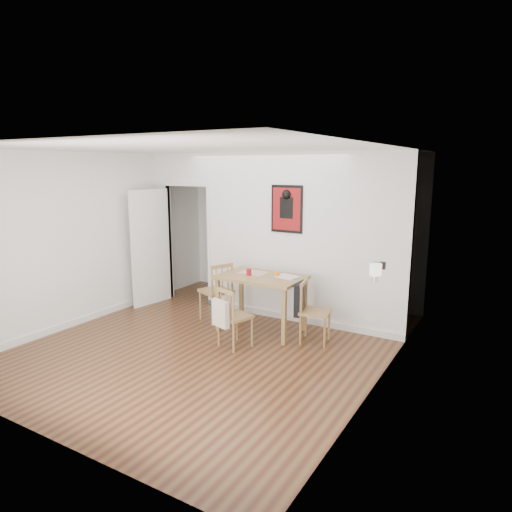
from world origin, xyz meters
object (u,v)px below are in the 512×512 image
Objects in this scene: mantel_lamp at (376,271)px; fireplace at (379,321)px; bookshelf at (230,246)px; ceramic_jar_b at (383,265)px; notebook at (287,277)px; chair_right at (314,311)px; chair_front at (234,317)px; dining_table at (261,282)px; ceramic_jar_a at (376,268)px; orange_fruit at (277,274)px; red_glass at (249,272)px; chair_left at (216,292)px.

fireplace is at bearing 93.42° from mantel_lamp.
ceramic_jar_b is at bearing -27.50° from bookshelf.
fireplace is at bearing -77.23° from ceramic_jar_b.
fireplace is at bearing -21.64° from notebook.
notebook is 3.52× the size of ceramic_jar_b.
chair_front is (-0.85, -0.68, -0.03)m from chair_right.
dining_table is 2.10m from mantel_lamp.
ceramic_jar_a is (-0.10, 0.37, -0.06)m from mantel_lamp.
dining_table reaches higher than chair_front.
bookshelf reaches higher than mantel_lamp.
orange_fruit is at bearing 162.79° from ceramic_jar_a.
red_glass is (-0.17, 0.65, 0.46)m from chair_front.
chair_front is 2.91m from bookshelf.
dining_table is 2.34m from bookshelf.
chair_left reaches higher than orange_fruit.
notebook is at bearing 4.22° from chair_left.
ceramic_jar_a is (3.42, -2.07, 0.36)m from bookshelf.
ceramic_jar_a reaches higher than red_glass.
chair_front is 2.60× the size of notebook.
chair_front is at bearing 177.62° from mantel_lamp.
chair_front is at bearing -161.72° from ceramic_jar_b.
ceramic_jar_b is at bearing -3.82° from dining_table.
dining_table is at bearing 178.44° from chair_right.
bookshelf is (-1.64, 2.37, 0.45)m from chair_front.
fireplace is 13.92× the size of ceramic_jar_b.
ceramic_jar_a is at bearing -31.22° from bookshelf.
fireplace is at bearing -10.63° from chair_left.
chair_left is at bearing -177.57° from orange_fruit.
orange_fruit is at bearing 2.43° from chair_left.
notebook is 1.81m from mantel_lamp.
chair_left is at bearing -63.31° from bookshelf.
ceramic_jar_b is (1.95, -0.06, 0.33)m from red_glass.
fireplace is 6.22× the size of mantel_lamp.
red_glass is (-0.17, -0.06, 0.15)m from dining_table.
chair_left is 10.45× the size of ceramic_jar_b.
mantel_lamp is at bearing -30.81° from notebook.
red_glass is at bearing -7.18° from chair_left.
ceramic_jar_a is at bearing -10.33° from red_glass.
red_glass is 2.01m from ceramic_jar_a.
mantel_lamp reaches higher than red_glass.
red_glass is at bearing -178.19° from chair_right.
bookshelf is 19.58× the size of ceramic_jar_b.
bookshelf is 4.30m from mantel_lamp.
mantel_lamp is at bearing -19.59° from red_glass.
red_glass is (0.65, -0.08, 0.41)m from chair_left.
fireplace reaches higher than red_glass.
chair_left is 1.10m from chair_front.
fireplace is (2.68, -0.50, 0.15)m from chair_left.
bookshelf is 4.11m from fireplace.
ceramic_jar_a is 0.29m from ceramic_jar_b.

